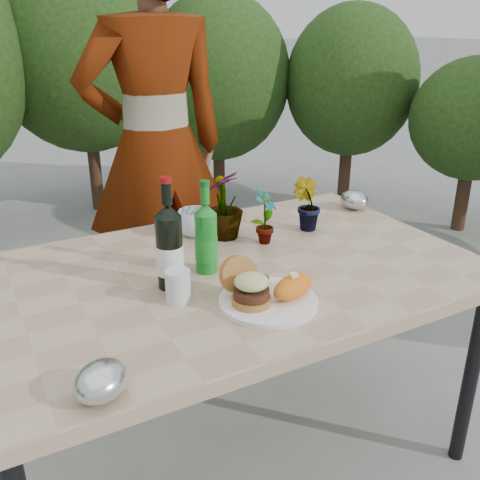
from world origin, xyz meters
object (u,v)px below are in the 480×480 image
dinner_plate (268,301)px  person (156,149)px  patio_table (228,285)px  wine_bottle (169,248)px

dinner_plate → person: bearing=84.7°
dinner_plate → person: (0.11, 1.16, 0.19)m
patio_table → dinner_plate: 0.26m
wine_bottle → person: bearing=80.3°
patio_table → wine_bottle: size_ratio=4.74×
dinner_plate → wine_bottle: wine_bottle is taller
dinner_plate → person: size_ratio=0.15×
patio_table → person: bearing=83.5°
dinner_plate → person: person is taller
dinner_plate → wine_bottle: bearing=130.9°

